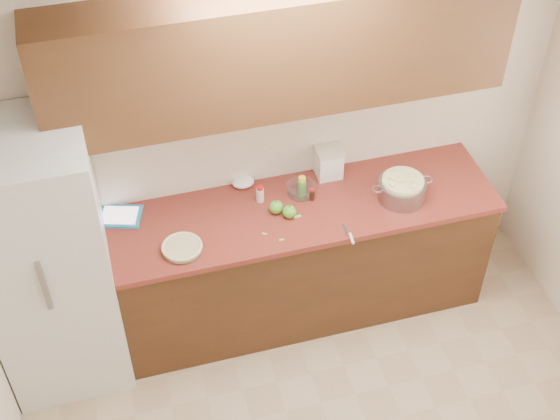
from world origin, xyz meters
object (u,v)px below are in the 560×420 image
object	(u,v)px
pie	(182,248)
flour_canister	(328,161)
colander	(402,189)
tablet	(120,216)

from	to	relation	value
pie	flour_canister	size ratio (longest dim) A/B	1.18
pie	colander	world-z (taller)	colander
pie	flour_canister	bearing A→B (deg)	22.17
flour_canister	tablet	bearing A→B (deg)	-178.17
pie	colander	distance (m)	1.40
pie	tablet	bearing A→B (deg)	130.06
pie	tablet	size ratio (longest dim) A/B	0.81
flour_canister	colander	bearing A→B (deg)	-42.21
flour_canister	tablet	world-z (taller)	flour_canister
colander	flour_canister	size ratio (longest dim) A/B	1.90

